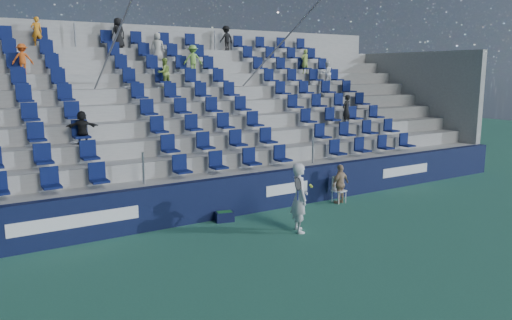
# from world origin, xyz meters

# --- Properties ---
(ground) EXTENTS (70.00, 70.00, 0.00)m
(ground) POSITION_xyz_m (0.00, 0.00, 0.00)
(ground) COLOR #307057
(ground) RESTS_ON ground
(sponsor_wall) EXTENTS (24.00, 0.32, 1.20)m
(sponsor_wall) POSITION_xyz_m (0.00, 3.15, 0.60)
(sponsor_wall) COLOR #0F1638
(sponsor_wall) RESTS_ON ground
(grandstand) EXTENTS (24.00, 8.17, 6.63)m
(grandstand) POSITION_xyz_m (0.00, 8.24, 2.13)
(grandstand) COLOR #A7A7A2
(grandstand) RESTS_ON ground
(tennis_player) EXTENTS (0.74, 0.81, 1.90)m
(tennis_player) POSITION_xyz_m (0.34, 0.84, 0.95)
(tennis_player) COLOR silver
(tennis_player) RESTS_ON ground
(line_judge_chair) EXTENTS (0.47, 0.48, 0.89)m
(line_judge_chair) POSITION_xyz_m (3.30, 2.64, 0.51)
(line_judge_chair) COLOR white
(line_judge_chair) RESTS_ON ground
(line_judge) EXTENTS (0.81, 0.44, 1.30)m
(line_judge) POSITION_xyz_m (3.30, 2.50, 0.65)
(line_judge) COLOR tan
(line_judge) RESTS_ON ground
(ball_bin) EXTENTS (0.59, 0.46, 0.29)m
(ball_bin) POSITION_xyz_m (-0.92, 2.75, 0.16)
(ball_bin) COLOR #0E1333
(ball_bin) RESTS_ON ground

